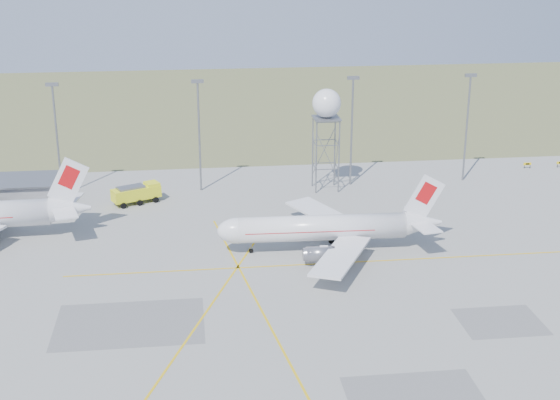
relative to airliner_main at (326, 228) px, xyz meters
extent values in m
plane|color=#9A9A95|center=(-7.67, -34.88, -3.53)|extent=(400.00, 400.00, 0.00)
cube|color=#505C32|center=(-7.67, 105.12, -3.52)|extent=(400.00, 120.00, 0.03)
cube|color=gray|center=(-52.67, 29.12, -1.73)|extent=(18.00, 9.00, 3.60)
cube|color=slate|center=(-52.67, 29.12, 0.22)|extent=(19.00, 10.00, 0.30)
cylinder|color=slate|center=(-42.67, 31.12, 6.47)|extent=(0.36, 0.36, 20.00)
cube|color=slate|center=(-42.67, 31.12, 16.67)|extent=(2.20, 0.50, 0.60)
cylinder|color=slate|center=(-17.67, 31.12, 6.47)|extent=(0.36, 0.36, 20.00)
cube|color=slate|center=(-17.67, 31.12, 16.67)|extent=(2.20, 0.50, 0.60)
cylinder|color=slate|center=(10.33, 31.12, 6.47)|extent=(0.36, 0.36, 20.00)
cube|color=slate|center=(10.33, 31.12, 16.67)|extent=(2.20, 0.50, 0.60)
cylinder|color=slate|center=(32.33, 31.12, 6.47)|extent=(0.36, 0.36, 20.00)
cube|color=slate|center=(32.33, 31.12, 16.67)|extent=(2.20, 0.50, 0.60)
cylinder|color=black|center=(47.33, 37.12, -3.13)|extent=(0.10, 0.10, 0.80)
cylinder|color=black|center=(48.53, 37.12, -3.13)|extent=(0.10, 0.10, 0.80)
cube|color=yellow|center=(47.93, 37.12, -2.58)|extent=(1.60, 0.15, 0.50)
cube|color=black|center=(47.93, 37.04, -2.58)|extent=(0.80, 0.03, 0.30)
cylinder|color=black|center=(54.33, 37.12, -3.13)|extent=(0.10, 0.10, 0.80)
cylinder|color=silver|center=(-0.58, 0.02, 0.10)|extent=(24.94, 4.56, 3.82)
ellipsoid|color=silver|center=(-13.00, 0.39, 0.10)|extent=(6.23, 4.00, 3.82)
cube|color=black|center=(-14.14, 0.42, 0.67)|extent=(1.51, 2.14, 0.93)
cone|color=silver|center=(14.70, -0.44, 0.39)|extent=(5.84, 3.99, 3.82)
cube|color=silver|center=(14.70, -0.44, 4.40)|extent=(6.13, 0.47, 7.19)
cube|color=#B40C0F|center=(14.89, -0.45, 5.07)|extent=(3.30, 0.42, 3.69)
cube|color=silver|center=(14.31, 2.63, 0.86)|extent=(3.21, 5.34, 0.17)
cube|color=silver|center=(14.13, -3.48, 0.86)|extent=(3.21, 5.34, 0.17)
cube|color=silver|center=(1.11, 8.57, -0.86)|extent=(10.47, 15.82, 0.34)
cube|color=silver|center=(0.59, -8.62, -0.86)|extent=(11.17, 15.67, 0.34)
cylinder|color=slate|center=(-1.37, 5.58, -1.72)|extent=(4.08, 2.32, 2.20)
cylinder|color=slate|center=(-1.70, -5.49, -1.72)|extent=(4.08, 2.32, 2.20)
cube|color=#B40C0F|center=(-2.49, 0.07, 0.19)|extent=(19.22, 4.43, 0.11)
cylinder|color=black|center=(-11.09, 0.33, -3.10)|extent=(0.69, 0.69, 0.86)
cube|color=black|center=(1.33, -0.04, -3.10)|extent=(1.13, 5.76, 0.86)
cylinder|color=slate|center=(1.33, -0.04, -2.67)|extent=(0.24, 0.24, 1.72)
cone|color=silver|center=(-38.35, 11.33, 0.76)|extent=(6.45, 4.44, 4.19)
cube|color=silver|center=(-38.35, 11.33, 5.15)|extent=(6.71, 0.59, 7.87)
cube|color=#B40C0F|center=(-38.14, 11.34, 5.89)|extent=(3.62, 0.51, 4.04)
cube|color=silver|center=(-39.01, 14.65, 1.28)|extent=(3.59, 5.89, 0.19)
cube|color=silver|center=(-38.73, 7.96, 1.28)|extent=(3.59, 5.89, 0.19)
cylinder|color=slate|center=(3.06, 26.85, 3.20)|extent=(0.25, 0.25, 13.46)
cylinder|color=slate|center=(7.21, 26.85, 3.20)|extent=(0.25, 0.25, 13.46)
cylinder|color=slate|center=(7.21, 30.99, 3.20)|extent=(0.25, 0.25, 13.46)
cylinder|color=slate|center=(3.06, 30.99, 3.20)|extent=(0.25, 0.25, 13.46)
cube|color=slate|center=(5.13, 28.92, 9.93)|extent=(4.74, 4.74, 0.26)
sphere|color=silver|center=(5.13, 28.92, 12.62)|extent=(5.18, 5.18, 5.18)
cube|color=yellow|center=(-29.11, 25.12, -1.66)|extent=(8.81, 6.08, 2.06)
cube|color=yellow|center=(-26.40, 26.38, -0.82)|extent=(3.14, 3.32, 1.31)
cube|color=black|center=(-25.81, 26.65, -0.73)|extent=(1.11, 2.24, 0.93)
cube|color=slate|center=(-29.96, 24.72, -0.45)|extent=(5.18, 4.00, 0.37)
camera|label=1|loc=(-19.80, -106.13, 41.60)|focal=50.00mm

